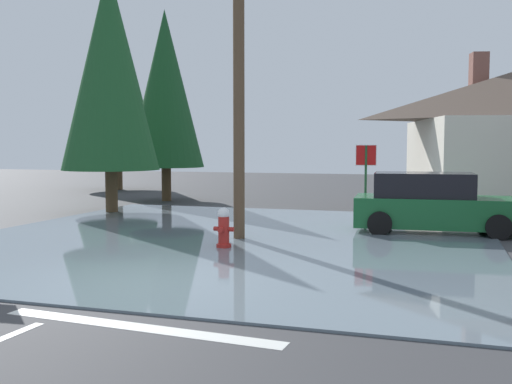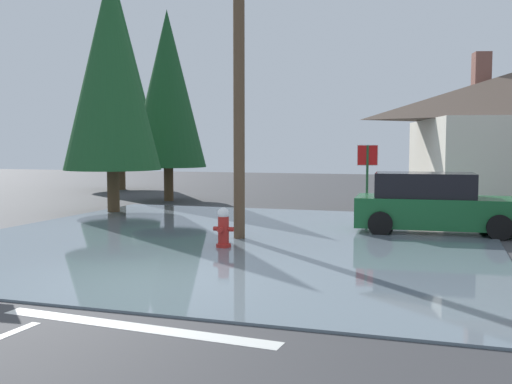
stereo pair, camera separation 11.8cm
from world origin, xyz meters
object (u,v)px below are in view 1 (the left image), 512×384
at_px(utility_pole, 239,61).
at_px(parked_car, 433,204).
at_px(pine_tree_tall_left, 116,73).
at_px(pine_tree_short_left, 109,70).
at_px(stop_sign_far, 366,166).
at_px(fire_hydrant, 224,229).
at_px(pine_tree_mid_left, 165,89).

height_order(utility_pole, parked_car, utility_pole).
height_order(parked_car, pine_tree_tall_left, pine_tree_tall_left).
xyz_separation_m(parked_car, pine_tree_short_left, (-10.77, 1.62, 4.16)).
bearing_deg(parked_car, stop_sign_far, 126.37).
distance_m(fire_hydrant, pine_tree_tall_left, 20.24).
distance_m(stop_sign_far, pine_tree_short_left, 9.31).
bearing_deg(stop_sign_far, pine_tree_short_left, -171.52).
distance_m(utility_pole, parked_car, 6.42).
distance_m(utility_pole, pine_tree_mid_left, 11.00).
bearing_deg(pine_tree_mid_left, pine_tree_tall_left, 136.47).
relative_size(fire_hydrant, pine_tree_short_left, 0.11).
height_order(utility_pole, pine_tree_short_left, utility_pole).
relative_size(fire_hydrant, pine_tree_tall_left, 0.09).
xyz_separation_m(fire_hydrant, parked_car, (4.49, 4.02, 0.31)).
bearing_deg(utility_pole, parked_car, 30.28).
height_order(stop_sign_far, parked_car, stop_sign_far).
distance_m(parked_car, pine_tree_short_left, 11.66).
relative_size(parked_car, pine_tree_tall_left, 0.41).
xyz_separation_m(fire_hydrant, pine_tree_tall_left, (-11.81, 15.41, 5.73)).
relative_size(pine_tree_mid_left, pine_tree_short_left, 0.96).
distance_m(stop_sign_far, parked_car, 3.72).
bearing_deg(pine_tree_tall_left, stop_sign_far, -30.92).
bearing_deg(pine_tree_mid_left, fire_hydrant, -57.97).
height_order(fire_hydrant, pine_tree_tall_left, pine_tree_tall_left).
xyz_separation_m(parked_car, pine_tree_mid_left, (-10.94, 6.30, 3.94)).
xyz_separation_m(stop_sign_far, parked_car, (2.14, -2.90, -0.91)).
relative_size(fire_hydrant, stop_sign_far, 0.40).
bearing_deg(stop_sign_far, utility_pole, -113.65).
xyz_separation_m(stop_sign_far, pine_tree_mid_left, (-8.80, 3.39, 3.04)).
bearing_deg(parked_car, utility_pole, -149.72).
bearing_deg(stop_sign_far, pine_tree_mid_left, 158.92).
height_order(parked_car, pine_tree_mid_left, pine_tree_mid_left).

